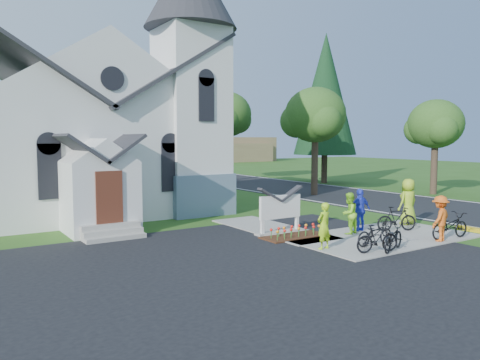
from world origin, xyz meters
TOP-DOWN VIEW (x-y plane):
  - ground at (0.00, 0.00)m, footprint 120.00×120.00m
  - parking_lot at (-7.00, -2.00)m, footprint 20.00×16.00m
  - road at (10.00, 15.00)m, footprint 8.00×90.00m
  - sidewalk at (1.50, 0.50)m, footprint 7.00×4.00m
  - church at (-5.48, 12.48)m, footprint 12.35×12.00m
  - church_sign at (-1.20, 3.20)m, footprint 2.20×0.40m
  - flower_bed at (-1.20, 2.30)m, footprint 2.60×1.10m
  - tree_road_near at (8.50, 12.00)m, footprint 4.00×4.00m
  - tree_road_mid at (9.00, 24.00)m, footprint 4.40×4.40m
  - tree_road_far at (15.50, 8.00)m, footprint 3.60×3.60m
  - conifer at (15.00, 18.00)m, footprint 5.20×5.20m
  - distant_hills at (3.36, 56.33)m, footprint 61.00×10.00m
  - cyclist_0 at (-1.70, 0.21)m, footprint 0.61×0.44m
  - bike_0 at (0.01, -1.20)m, footprint 1.77×1.16m
  - cyclist_1 at (0.82, 1.52)m, footprint 0.90×0.78m
  - bike_1 at (-0.61, -1.09)m, footprint 1.58×0.81m
  - cyclist_2 at (1.64, 1.71)m, footprint 1.00×0.46m
  - bike_2 at (0.12, -0.35)m, footprint 1.62×0.61m
  - cyclist_3 at (2.60, -1.15)m, footprint 1.17×0.83m
  - bike_3 at (2.80, 0.87)m, footprint 1.68×1.08m
  - cyclist_4 at (4.43, 1.59)m, footprint 0.97×0.64m
  - bike_4 at (3.24, -1.12)m, footprint 1.87×0.80m

SIDE VIEW (x-z plane):
  - ground at x=0.00m, z-range 0.00..0.00m
  - parking_lot at x=-7.00m, z-range 0.00..0.02m
  - road at x=10.00m, z-range 0.00..0.02m
  - sidewalk at x=1.50m, z-range 0.00..0.05m
  - flower_bed at x=-1.20m, z-range 0.00..0.07m
  - bike_2 at x=0.12m, z-range 0.05..0.89m
  - bike_0 at x=0.01m, z-range 0.05..0.93m
  - bike_1 at x=-0.61m, z-range 0.05..0.96m
  - bike_4 at x=3.24m, z-range 0.05..1.01m
  - bike_3 at x=2.80m, z-range 0.05..1.03m
  - cyclist_0 at x=-1.70m, z-range 0.05..1.60m
  - cyclist_1 at x=0.82m, z-range 0.05..1.64m
  - cyclist_3 at x=2.60m, z-range 0.05..1.68m
  - cyclist_2 at x=1.64m, z-range 0.05..1.72m
  - church_sign at x=-1.20m, z-range 0.18..1.88m
  - cyclist_4 at x=4.43m, z-range 0.05..2.00m
  - distant_hills at x=3.36m, z-range -0.63..4.97m
  - tree_road_far at x=15.50m, z-range 1.48..7.78m
  - tree_road_near at x=8.50m, z-range 1.68..8.73m
  - church at x=-5.48m, z-range -1.25..11.75m
  - tree_road_mid at x=9.00m, z-range 1.88..9.68m
  - conifer at x=15.00m, z-range 1.19..13.59m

